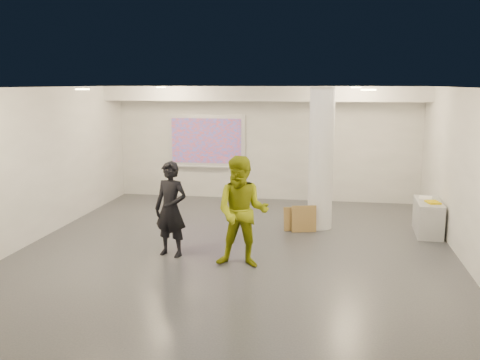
% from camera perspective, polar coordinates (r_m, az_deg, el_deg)
% --- Properties ---
extents(floor, '(8.00, 9.00, 0.01)m').
position_cam_1_polar(floor, '(10.13, -0.38, -7.38)').
color(floor, '#35373C').
rests_on(floor, ground).
extents(ceiling, '(8.00, 9.00, 0.01)m').
position_cam_1_polar(ceiling, '(9.65, -0.40, 9.85)').
color(ceiling, white).
rests_on(ceiling, floor).
extents(wall_back, '(8.00, 0.01, 3.00)m').
position_cam_1_polar(wall_back, '(14.19, 2.77, 3.92)').
color(wall_back, silver).
rests_on(wall_back, floor).
extents(wall_front, '(8.00, 0.01, 3.00)m').
position_cam_1_polar(wall_front, '(5.50, -8.58, -6.45)').
color(wall_front, silver).
rests_on(wall_front, floor).
extents(wall_left, '(0.01, 9.00, 3.00)m').
position_cam_1_polar(wall_left, '(11.18, -21.04, 1.51)').
color(wall_left, silver).
rests_on(wall_left, floor).
extents(wall_right, '(0.01, 9.00, 3.00)m').
position_cam_1_polar(wall_right, '(9.91, 23.04, 0.32)').
color(wall_right, silver).
rests_on(wall_right, floor).
extents(soffit_band, '(8.00, 1.10, 0.36)m').
position_cam_1_polar(soffit_band, '(13.56, 2.53, 9.21)').
color(soffit_band, silver).
rests_on(soffit_band, ceiling).
extents(downlight_nw, '(0.22, 0.22, 0.02)m').
position_cam_1_polar(downlight_nw, '(12.61, -8.42, 9.76)').
color(downlight_nw, '#EADE89').
rests_on(downlight_nw, ceiling).
extents(downlight_ne, '(0.22, 0.22, 0.02)m').
position_cam_1_polar(downlight_ne, '(12.01, 12.28, 9.62)').
color(downlight_ne, '#EADE89').
rests_on(downlight_ne, ceiling).
extents(downlight_sw, '(0.22, 0.22, 0.02)m').
position_cam_1_polar(downlight_sw, '(8.89, -16.46, 9.27)').
color(downlight_sw, '#EADE89').
rests_on(downlight_sw, ceiling).
extents(downlight_se, '(0.22, 0.22, 0.02)m').
position_cam_1_polar(downlight_se, '(8.02, 13.54, 9.34)').
color(downlight_se, '#EADE89').
rests_on(downlight_se, ceiling).
extents(column, '(0.52, 0.52, 3.00)m').
position_cam_1_polar(column, '(11.41, 8.64, 2.25)').
color(column, white).
rests_on(column, floor).
extents(projection_screen, '(2.10, 0.13, 1.42)m').
position_cam_1_polar(projection_screen, '(14.42, -3.60, 4.12)').
color(projection_screen, silver).
rests_on(projection_screen, wall_back).
extents(credenza, '(0.54, 1.20, 0.69)m').
position_cam_1_polar(credenza, '(11.71, 19.42, -3.77)').
color(credenza, '#9C9FA2').
rests_on(credenza, floor).
extents(papers_stack, '(0.32, 0.38, 0.02)m').
position_cam_1_polar(papers_stack, '(11.89, 19.17, -1.80)').
color(papers_stack, white).
rests_on(papers_stack, credenza).
extents(postit_pad, '(0.30, 0.36, 0.03)m').
position_cam_1_polar(postit_pad, '(11.46, 19.89, -2.25)').
color(postit_pad, '#DBBB03').
rests_on(postit_pad, credenza).
extents(cardboard_back, '(0.52, 0.22, 0.56)m').
position_cam_1_polar(cardboard_back, '(11.26, 6.84, -4.14)').
color(cardboard_back, olive).
rests_on(cardboard_back, floor).
extents(cardboard_front, '(0.48, 0.27, 0.51)m').
position_cam_1_polar(cardboard_front, '(11.36, 5.83, -4.13)').
color(cardboard_front, olive).
rests_on(cardboard_front, floor).
extents(woman, '(0.71, 0.55, 1.71)m').
position_cam_1_polar(woman, '(9.63, -7.39, -3.10)').
color(woman, black).
rests_on(woman, floor).
extents(man, '(0.92, 0.72, 1.89)m').
position_cam_1_polar(man, '(8.97, 0.25, -3.43)').
color(man, '#8D9911').
rests_on(man, floor).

